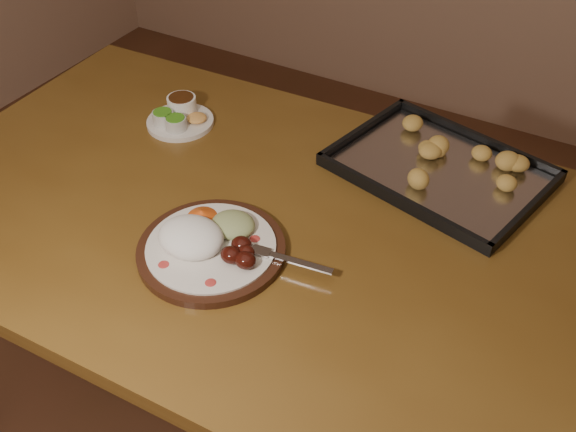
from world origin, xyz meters
The scene contains 4 objects.
dining_table centered at (-0.09, 0.22, 0.65)m, with size 1.53×0.95×0.75m.
dinner_plate centered at (-0.11, 0.08, 0.77)m, with size 0.37×0.28×0.06m.
condiment_saucer centered at (-0.42, 0.41, 0.77)m, with size 0.16×0.16×0.05m.
baking_tray centered at (0.19, 0.53, 0.76)m, with size 0.49×0.41×0.04m.
Camera 1 is at (0.45, -0.60, 1.60)m, focal length 40.00 mm.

